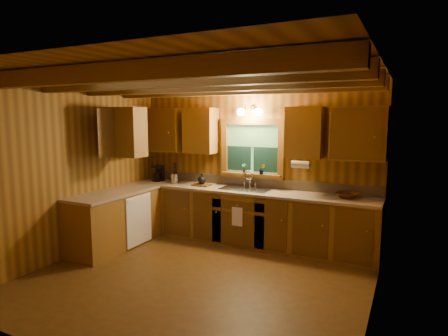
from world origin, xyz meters
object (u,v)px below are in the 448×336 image
object	(u,v)px
cutting_board	(202,185)
wicker_basket	(347,195)
sink	(246,192)
coffee_maker	(159,173)

from	to	relation	value
cutting_board	wicker_basket	distance (m)	2.41
sink	cutting_board	size ratio (longest dim) A/B	2.72
sink	coffee_maker	xyz separation A→B (m)	(-1.78, 0.07, 0.19)
sink	coffee_maker	bearing A→B (deg)	177.83
coffee_maker	cutting_board	bearing A→B (deg)	3.10
sink	cutting_board	distance (m)	0.81
sink	cutting_board	xyz separation A→B (m)	(-0.81, -0.03, 0.06)
sink	wicker_basket	xyz separation A→B (m)	(1.60, 0.05, 0.08)
cutting_board	wicker_basket	size ratio (longest dim) A/B	0.92
sink	wicker_basket	distance (m)	1.60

